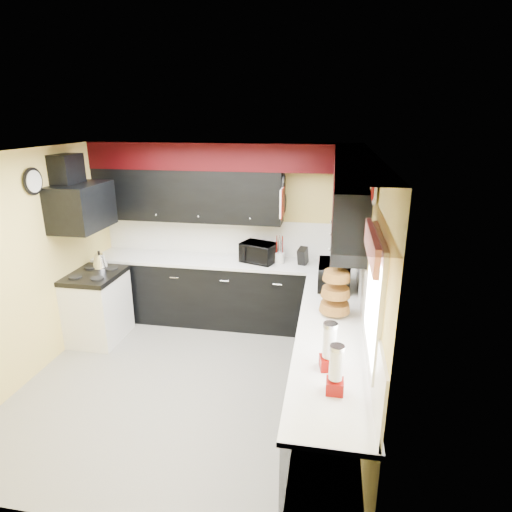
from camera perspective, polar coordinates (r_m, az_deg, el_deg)
The scene contains 35 objects.
ground at distance 5.03m, azimuth -8.60°, elevation -16.22°, with size 3.60×3.60×0.00m, color gray.
wall_back at distance 6.09m, azimuth -3.85°, elevation 3.16°, with size 3.60×0.06×2.50m, color #E0C666.
wall_right at distance 4.23m, azimuth 14.41°, elevation -4.28°, with size 0.06×3.60×2.50m, color #E0C666.
wall_left at distance 5.31m, azimuth -28.04°, elevation -1.29°, with size 0.06×3.60×2.50m, color #E0C666.
ceiling at distance 4.17m, azimuth -10.25°, elevation 13.44°, with size 3.60×3.60×0.06m, color white.
cab_back at distance 6.08m, azimuth -4.36°, elevation -4.88°, with size 3.60×0.60×0.90m, color black.
cab_right at distance 4.32m, azimuth 9.71°, elevation -15.45°, with size 0.60×3.00×0.90m, color black.
counter_back at distance 5.91m, azimuth -4.47°, elevation -0.68°, with size 3.62×0.64×0.04m, color white.
counter_right at distance 4.08m, azimuth 10.06°, elevation -9.94°, with size 0.64×3.02×0.04m, color white.
splash_back at distance 6.10m, azimuth -3.86°, elevation 2.59°, with size 3.60×0.02×0.50m, color white.
splash_right at distance 4.25m, azimuth 14.21°, elevation -5.02°, with size 0.02×3.60×0.50m, color white.
upper_back at distance 5.95m, azimuth -9.10°, elevation 8.03°, with size 2.60×0.35×0.70m, color black.
upper_right at distance 4.92m, azimuth 12.20°, elevation 5.75°, with size 0.35×1.80×0.70m, color black.
soffit_back at distance 5.73m, azimuth -4.52°, elevation 13.12°, with size 3.60×0.36×0.35m, color black.
soffit_right at distance 3.77m, azimuth 13.11°, elevation 10.09°, with size 0.36×3.24×0.35m, color black.
stove at distance 6.00m, azimuth -20.30°, elevation -6.55°, with size 0.60×0.75×0.86m, color white.
cooktop at distance 5.83m, azimuth -20.79°, elevation -2.43°, with size 0.62×0.77×0.06m, color black.
hood at distance 5.63m, azimuth -22.24°, elevation 6.13°, with size 0.50×0.78×0.55m, color black.
hood_duct at distance 5.63m, azimuth -23.90°, elevation 10.29°, with size 0.24×0.40×0.40m, color black.
window at distance 3.29m, azimuth 15.56°, elevation -5.34°, with size 0.03×0.86×0.96m, color white, non-canonical shape.
valance at distance 3.15m, azimuth 15.18°, elevation 1.40°, with size 0.04×0.88×0.20m, color red.
pan_top at distance 5.55m, azimuth 3.72°, elevation 9.60°, with size 0.03×0.22×0.40m, color black, non-canonical shape.
pan_mid at distance 5.47m, azimuth 3.51°, elevation 6.81°, with size 0.03×0.28×0.46m, color black, non-canonical shape.
pan_low at distance 5.73m, azimuth 3.81°, elevation 7.02°, with size 0.03×0.24×0.42m, color black, non-canonical shape.
cut_board at distance 5.34m, azimuth 3.48°, elevation 7.09°, with size 0.03×0.26×0.35m, color white.
baskets at distance 4.29m, azimuth 10.56°, elevation -4.70°, with size 0.27×0.27×0.50m, color brown, non-canonical shape.
clock at distance 5.29m, azimuth -27.60°, elevation 8.82°, with size 0.03×0.30×0.30m, color black, non-canonical shape.
deco_plate at distance 3.62m, azimuth 15.53°, elevation 8.39°, with size 0.03×0.24×0.24m, color white, non-canonical shape.
toaster_oven at distance 5.77m, azimuth 0.34°, elevation 0.48°, with size 0.45×0.38×0.26m, color black.
microwave at distance 5.00m, azimuth 10.36°, elevation -2.51°, with size 0.53×0.36×0.29m, color black.
utensil_crock at distance 5.75m, azimuth 3.14°, elevation -0.22°, with size 0.14×0.14×0.15m, color silver.
knife_block at distance 5.69m, azimuth 6.26°, elevation -0.04°, with size 0.11×0.15×0.23m, color black.
kettle at distance 6.00m, azimuth -20.12°, elevation -0.59°, with size 0.20×0.20×0.18m, color silver, non-canonical shape.
dispenser_a at distance 3.42m, azimuth 9.74°, elevation -12.04°, with size 0.13×0.13×0.36m, color #580D05, non-canonical shape.
dispenser_b at distance 3.17m, azimuth 10.57°, elevation -14.97°, with size 0.12×0.12×0.34m, color #590F0C, non-canonical shape.
Camera 1 is at (1.43, -3.91, 2.82)m, focal length 30.00 mm.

